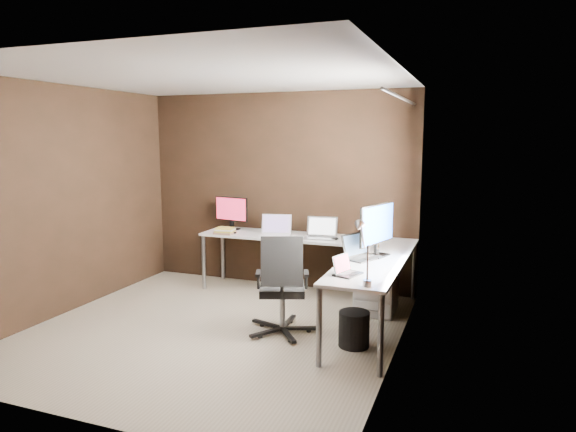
{
  "coord_description": "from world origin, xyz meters",
  "views": [
    {
      "loc": [
        2.44,
        -4.36,
        1.93
      ],
      "look_at": [
        0.45,
        0.95,
        1.06
      ],
      "focal_mm": 32.0,
      "sensor_mm": 36.0,
      "label": 1
    }
  ],
  "objects_px": {
    "laptop_silver": "(321,233)",
    "wastebasket": "(354,329)",
    "monitor_left": "(231,211)",
    "monitor_right": "(377,227)",
    "office_chair": "(282,305)",
    "drawer_pedestal": "(377,286)",
    "laptop_black_big": "(360,253)",
    "laptop_white": "(276,231)",
    "laptop_black_small": "(346,270)",
    "desk_lamp": "(362,244)",
    "book_stack": "(225,231)"
  },
  "relations": [
    {
      "from": "laptop_silver",
      "to": "wastebasket",
      "type": "height_order",
      "value": "laptop_silver"
    },
    {
      "from": "monitor_left",
      "to": "monitor_right",
      "type": "bearing_deg",
      "value": -13.05
    },
    {
      "from": "monitor_left",
      "to": "office_chair",
      "type": "distance_m",
      "value": 2.04
    },
    {
      "from": "drawer_pedestal",
      "to": "laptop_black_big",
      "type": "bearing_deg",
      "value": -98.18
    },
    {
      "from": "wastebasket",
      "to": "office_chair",
      "type": "bearing_deg",
      "value": 175.3
    },
    {
      "from": "laptop_white",
      "to": "office_chair",
      "type": "distance_m",
      "value": 1.49
    },
    {
      "from": "laptop_black_big",
      "to": "office_chair",
      "type": "distance_m",
      "value": 0.93
    },
    {
      "from": "monitor_right",
      "to": "office_chair",
      "type": "height_order",
      "value": "monitor_right"
    },
    {
      "from": "laptop_white",
      "to": "wastebasket",
      "type": "xyz_separation_m",
      "value": [
        1.32,
        -1.34,
        -0.62
      ]
    },
    {
      "from": "laptop_black_small",
      "to": "drawer_pedestal",
      "type": "bearing_deg",
      "value": 15.1
    },
    {
      "from": "laptop_black_small",
      "to": "desk_lamp",
      "type": "bearing_deg",
      "value": -122.49
    },
    {
      "from": "monitor_right",
      "to": "desk_lamp",
      "type": "xyz_separation_m",
      "value": [
        0.07,
        -1.04,
        0.03
      ]
    },
    {
      "from": "drawer_pedestal",
      "to": "monitor_left",
      "type": "distance_m",
      "value": 2.18
    },
    {
      "from": "wastebasket",
      "to": "laptop_silver",
      "type": "bearing_deg",
      "value": 118.5
    },
    {
      "from": "laptop_white",
      "to": "wastebasket",
      "type": "bearing_deg",
      "value": -58.67
    },
    {
      "from": "laptop_black_small",
      "to": "laptop_white",
      "type": "bearing_deg",
      "value": 57.84
    },
    {
      "from": "monitor_left",
      "to": "laptop_silver",
      "type": "bearing_deg",
      "value": 3.03
    },
    {
      "from": "laptop_black_big",
      "to": "book_stack",
      "type": "bearing_deg",
      "value": 96.18
    },
    {
      "from": "laptop_black_big",
      "to": "laptop_silver",
      "type": "bearing_deg",
      "value": 64.04
    },
    {
      "from": "monitor_left",
      "to": "desk_lamp",
      "type": "relative_size",
      "value": 0.93
    },
    {
      "from": "desk_lamp",
      "to": "wastebasket",
      "type": "xyz_separation_m",
      "value": [
        -0.14,
        0.4,
        -0.89
      ]
    },
    {
      "from": "laptop_silver",
      "to": "desk_lamp",
      "type": "distance_m",
      "value": 1.99
    },
    {
      "from": "monitor_left",
      "to": "desk_lamp",
      "type": "height_order",
      "value": "desk_lamp"
    },
    {
      "from": "monitor_left",
      "to": "laptop_black_big",
      "type": "distance_m",
      "value": 2.2
    },
    {
      "from": "desk_lamp",
      "to": "laptop_silver",
      "type": "bearing_deg",
      "value": 133.87
    },
    {
      "from": "desk_lamp",
      "to": "office_chair",
      "type": "relative_size",
      "value": 0.52
    },
    {
      "from": "laptop_black_small",
      "to": "office_chair",
      "type": "distance_m",
      "value": 0.87
    },
    {
      "from": "drawer_pedestal",
      "to": "monitor_left",
      "type": "xyz_separation_m",
      "value": [
        -2.02,
        0.47,
        0.67
      ]
    },
    {
      "from": "laptop_white",
      "to": "book_stack",
      "type": "height_order",
      "value": "laptop_white"
    },
    {
      "from": "laptop_white",
      "to": "book_stack",
      "type": "xyz_separation_m",
      "value": [
        -0.63,
        -0.16,
        -0.02
      ]
    },
    {
      "from": "desk_lamp",
      "to": "laptop_white",
      "type": "bearing_deg",
      "value": 147.33
    },
    {
      "from": "drawer_pedestal",
      "to": "laptop_black_small",
      "type": "xyz_separation_m",
      "value": [
        -0.06,
        -1.21,
        0.47
      ]
    },
    {
      "from": "monitor_right",
      "to": "wastebasket",
      "type": "height_order",
      "value": "monitor_right"
    },
    {
      "from": "monitor_left",
      "to": "laptop_black_small",
      "type": "relative_size",
      "value": 1.67
    },
    {
      "from": "laptop_black_big",
      "to": "wastebasket",
      "type": "bearing_deg",
      "value": -145.64
    },
    {
      "from": "laptop_black_small",
      "to": "office_chair",
      "type": "relative_size",
      "value": 0.29
    },
    {
      "from": "laptop_black_small",
      "to": "wastebasket",
      "type": "relative_size",
      "value": 0.88
    },
    {
      "from": "monitor_left",
      "to": "laptop_black_small",
      "type": "xyz_separation_m",
      "value": [
        1.97,
        -1.68,
        -0.2
      ]
    },
    {
      "from": "monitor_right",
      "to": "office_chair",
      "type": "relative_size",
      "value": 0.62
    },
    {
      "from": "laptop_silver",
      "to": "book_stack",
      "type": "xyz_separation_m",
      "value": [
        -1.21,
        -0.17,
        -0.02
      ]
    },
    {
      "from": "drawer_pedestal",
      "to": "laptop_black_big",
      "type": "height_order",
      "value": "laptop_black_big"
    },
    {
      "from": "laptop_black_big",
      "to": "desk_lamp",
      "type": "xyz_separation_m",
      "value": [
        0.21,
        -0.89,
        0.28
      ]
    },
    {
      "from": "laptop_white",
      "to": "desk_lamp",
      "type": "xyz_separation_m",
      "value": [
        1.46,
        -1.74,
        0.28
      ]
    },
    {
      "from": "monitor_right",
      "to": "laptop_white",
      "type": "bearing_deg",
      "value": 80.72
    },
    {
      "from": "monitor_right",
      "to": "wastebasket",
      "type": "bearing_deg",
      "value": -169.11
    },
    {
      "from": "monitor_right",
      "to": "laptop_black_big",
      "type": "distance_m",
      "value": 0.32
    },
    {
      "from": "monitor_left",
      "to": "book_stack",
      "type": "relative_size",
      "value": 1.94
    },
    {
      "from": "laptop_black_big",
      "to": "book_stack",
      "type": "height_order",
      "value": "laptop_black_big"
    },
    {
      "from": "laptop_black_small",
      "to": "book_stack",
      "type": "bearing_deg",
      "value": 72.25
    },
    {
      "from": "monitor_left",
      "to": "laptop_white",
      "type": "xyz_separation_m",
      "value": [
        0.69,
        -0.16,
        -0.19
      ]
    }
  ]
}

